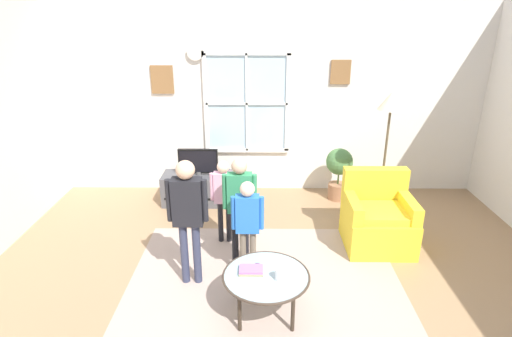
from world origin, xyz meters
The scene contains 16 objects.
ground_plane centered at (0.00, 0.00, -0.01)m, with size 6.83×5.95×0.02m, color #9E7A56.
back_wall centered at (-0.01, 2.73, 1.38)m, with size 6.23×0.17×2.77m.
area_rug centered at (-0.09, 0.19, 0.00)m, with size 2.79×2.33×0.01m, color tan.
tv_stand centered at (-1.01, 2.14, 0.22)m, with size 1.04×0.45×0.44m.
television centered at (-1.01, 2.14, 0.64)m, with size 0.56×0.08×0.38m.
armchair centered at (1.24, 1.02, 0.33)m, with size 0.76×0.74×0.87m.
coffee_table centered at (-0.08, -0.20, 0.39)m, with size 0.79×0.79×0.42m.
book_stack centered at (-0.22, -0.15, 0.43)m, with size 0.22×0.16×0.04m.
cup centered at (0.03, -0.26, 0.46)m, with size 0.08×0.08×0.11m, color white.
remote_near_books centered at (-0.17, -0.11, 0.42)m, with size 0.04×0.14×0.02m, color black.
person_green_shirt centered at (-0.36, 0.66, 0.76)m, with size 0.36×0.17×1.21m.
person_blue_shirt centered at (-0.26, 0.34, 0.68)m, with size 0.33×0.15×1.08m.
person_pink_shirt centered at (-0.56, 1.07, 0.65)m, with size 0.31×0.14×1.03m.
person_black_shirt centered at (-0.84, 0.26, 0.83)m, with size 0.40×0.18×1.33m.
potted_plant_by_window centered at (1.01, 2.30, 0.47)m, with size 0.39×0.39×0.78m.
floor_lamp centered at (1.45, 1.66, 1.43)m, with size 0.32×0.32×1.71m.
Camera 1 is at (-0.14, -3.28, 2.61)m, focal length 28.78 mm.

